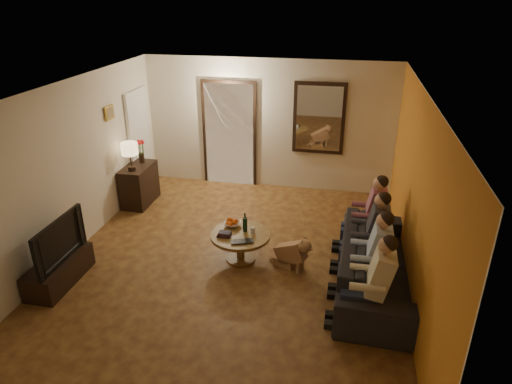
% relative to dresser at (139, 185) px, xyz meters
% --- Properties ---
extents(floor, '(5.00, 6.00, 0.01)m').
position_rel_dresser_xyz_m(floor, '(2.25, -1.66, -0.38)').
color(floor, '#492313').
rests_on(floor, ground).
extents(ceiling, '(5.00, 6.00, 0.01)m').
position_rel_dresser_xyz_m(ceiling, '(2.25, -1.66, 2.22)').
color(ceiling, white).
rests_on(ceiling, back_wall).
extents(back_wall, '(5.00, 0.02, 2.60)m').
position_rel_dresser_xyz_m(back_wall, '(2.25, 1.34, 0.92)').
color(back_wall, beige).
rests_on(back_wall, floor).
extents(front_wall, '(5.00, 0.02, 2.60)m').
position_rel_dresser_xyz_m(front_wall, '(2.25, -4.66, 0.92)').
color(front_wall, beige).
rests_on(front_wall, floor).
extents(left_wall, '(0.02, 6.00, 2.60)m').
position_rel_dresser_xyz_m(left_wall, '(-0.25, -1.66, 0.92)').
color(left_wall, beige).
rests_on(left_wall, floor).
extents(right_wall, '(0.02, 6.00, 2.60)m').
position_rel_dresser_xyz_m(right_wall, '(4.75, -1.66, 0.92)').
color(right_wall, beige).
rests_on(right_wall, floor).
extents(orange_accent, '(0.01, 6.00, 2.60)m').
position_rel_dresser_xyz_m(orange_accent, '(4.74, -1.66, 0.92)').
color(orange_accent, orange).
rests_on(orange_accent, right_wall).
extents(kitchen_doorway, '(1.00, 0.06, 2.10)m').
position_rel_dresser_xyz_m(kitchen_doorway, '(1.45, 1.32, 0.67)').
color(kitchen_doorway, '#FFE0A5').
rests_on(kitchen_doorway, floor).
extents(door_trim, '(1.12, 0.04, 2.22)m').
position_rel_dresser_xyz_m(door_trim, '(1.45, 1.31, 0.67)').
color(door_trim, black).
rests_on(door_trim, floor).
extents(fridge_glimpse, '(0.45, 0.03, 1.70)m').
position_rel_dresser_xyz_m(fridge_glimpse, '(1.70, 1.33, 0.52)').
color(fridge_glimpse, silver).
rests_on(fridge_glimpse, floor).
extents(mirror_frame, '(1.00, 0.05, 1.40)m').
position_rel_dresser_xyz_m(mirror_frame, '(3.25, 1.30, 1.12)').
color(mirror_frame, black).
rests_on(mirror_frame, back_wall).
extents(mirror_glass, '(0.86, 0.02, 1.26)m').
position_rel_dresser_xyz_m(mirror_glass, '(3.25, 1.27, 1.12)').
color(mirror_glass, white).
rests_on(mirror_glass, back_wall).
extents(white_door, '(0.06, 0.85, 2.04)m').
position_rel_dresser_xyz_m(white_door, '(-0.21, 0.64, 0.64)').
color(white_door, white).
rests_on(white_door, floor).
extents(framed_art, '(0.03, 0.28, 0.24)m').
position_rel_dresser_xyz_m(framed_art, '(-0.22, -0.36, 1.47)').
color(framed_art, '#B28C33').
rests_on(framed_art, left_wall).
extents(art_canvas, '(0.01, 0.22, 0.18)m').
position_rel_dresser_xyz_m(art_canvas, '(-0.21, -0.36, 1.47)').
color(art_canvas, brown).
rests_on(art_canvas, left_wall).
extents(dresser, '(0.45, 0.85, 0.75)m').
position_rel_dresser_xyz_m(dresser, '(0.00, 0.00, 0.00)').
color(dresser, black).
rests_on(dresser, floor).
extents(table_lamp, '(0.30, 0.30, 0.54)m').
position_rel_dresser_xyz_m(table_lamp, '(0.00, -0.22, 0.65)').
color(table_lamp, beige).
rests_on(table_lamp, dresser).
extents(flower_vase, '(0.14, 0.14, 0.44)m').
position_rel_dresser_xyz_m(flower_vase, '(0.00, 0.22, 0.60)').
color(flower_vase, red).
rests_on(flower_vase, dresser).
extents(tv_stand, '(0.45, 1.09, 0.36)m').
position_rel_dresser_xyz_m(tv_stand, '(0.00, -2.66, -0.19)').
color(tv_stand, black).
rests_on(tv_stand, floor).
extents(tv, '(1.09, 0.14, 0.63)m').
position_rel_dresser_xyz_m(tv, '(0.00, -2.66, 0.30)').
color(tv, black).
rests_on(tv, tv_stand).
extents(sofa, '(2.53, 1.07, 0.73)m').
position_rel_dresser_xyz_m(sofa, '(4.34, -1.87, -0.01)').
color(sofa, black).
rests_on(sofa, floor).
extents(person_a, '(0.60, 0.40, 1.20)m').
position_rel_dresser_xyz_m(person_a, '(4.24, -2.77, 0.22)').
color(person_a, tan).
rests_on(person_a, sofa).
extents(person_b, '(0.60, 0.40, 1.20)m').
position_rel_dresser_xyz_m(person_b, '(4.24, -2.17, 0.22)').
color(person_b, tan).
rests_on(person_b, sofa).
extents(person_c, '(0.60, 0.40, 1.20)m').
position_rel_dresser_xyz_m(person_c, '(4.24, -1.57, 0.22)').
color(person_c, tan).
rests_on(person_c, sofa).
extents(person_d, '(0.60, 0.40, 1.20)m').
position_rel_dresser_xyz_m(person_d, '(4.24, -0.97, 0.22)').
color(person_d, tan).
rests_on(person_d, sofa).
extents(dog, '(0.61, 0.42, 0.56)m').
position_rel_dresser_xyz_m(dog, '(3.13, -1.66, -0.10)').
color(dog, '#926743').
rests_on(dog, floor).
extents(coffee_table, '(0.95, 0.95, 0.45)m').
position_rel_dresser_xyz_m(coffee_table, '(2.36, -1.59, -0.15)').
color(coffee_table, brown).
rests_on(coffee_table, floor).
extents(bowl, '(0.26, 0.26, 0.06)m').
position_rel_dresser_xyz_m(bowl, '(2.18, -1.37, 0.11)').
color(bowl, white).
rests_on(bowl, coffee_table).
extents(oranges, '(0.20, 0.20, 0.08)m').
position_rel_dresser_xyz_m(oranges, '(2.18, -1.37, 0.17)').
color(oranges, '#E15612').
rests_on(oranges, bowl).
extents(wine_bottle, '(0.07, 0.07, 0.31)m').
position_rel_dresser_xyz_m(wine_bottle, '(2.41, -1.49, 0.23)').
color(wine_bottle, black).
rests_on(wine_bottle, coffee_table).
extents(wine_glass, '(0.06, 0.06, 0.10)m').
position_rel_dresser_xyz_m(wine_glass, '(2.54, -1.54, 0.12)').
color(wine_glass, silver).
rests_on(wine_glass, coffee_table).
extents(book_stack, '(0.20, 0.15, 0.07)m').
position_rel_dresser_xyz_m(book_stack, '(2.14, -1.69, 0.11)').
color(book_stack, black).
rests_on(book_stack, coffee_table).
extents(laptop, '(0.38, 0.32, 0.03)m').
position_rel_dresser_xyz_m(laptop, '(2.46, -1.87, 0.09)').
color(laptop, black).
rests_on(laptop, coffee_table).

